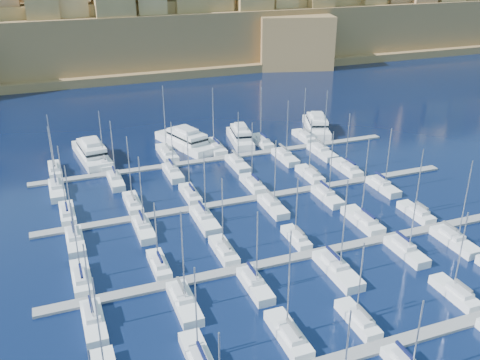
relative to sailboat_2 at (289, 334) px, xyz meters
name	(u,v)px	position (x,y,z in m)	size (l,w,h in m)	color
ground	(280,221)	(12.10, 28.52, -0.76)	(600.00, 600.00, 0.00)	black
pontoon_near	(396,342)	(12.10, -5.48, -0.56)	(84.00, 2.00, 0.40)	slate
pontoon_mid_near	(312,254)	(12.10, 16.52, -0.56)	(84.00, 2.00, 0.40)	slate
pontoon_mid_far	(259,197)	(12.10, 38.52, -0.56)	(84.00, 2.00, 0.40)	slate
pontoon_far	(222,158)	(12.10, 60.52, -0.56)	(84.00, 2.00, 0.40)	slate
sailboat_1	(199,359)	(-11.66, -0.07, -0.02)	(2.71, 9.05, 13.38)	white
sailboat_2	(289,334)	(0.00, 0.00, 0.00)	(2.75, 9.18, 15.59)	white
sailboat_3	(358,320)	(9.73, -0.58, -0.04)	(2.40, 8.01, 12.28)	white
sailboat_4	(455,293)	(25.57, -0.49, -0.03)	(2.46, 8.19, 13.46)	white
sailboat_12	(82,278)	(-22.91, 21.87, -0.03)	(2.68, 8.93, 13.04)	white
sailboat_13	(159,265)	(-11.54, 21.35, -0.05)	(2.36, 7.85, 11.32)	white
sailboat_14	(224,251)	(-0.96, 21.63, -0.03)	(2.53, 8.43, 13.38)	white
sailboat_15	(296,238)	(11.60, 21.17, -0.05)	(2.25, 7.49, 11.71)	white
sailboat_16	(363,220)	(25.20, 22.37, 0.01)	(2.98, 9.94, 16.26)	white
sailboat_17	(416,213)	(35.93, 21.53, -0.03)	(2.47, 8.23, 13.16)	white
sailboat_18	(94,322)	(-22.47, 11.16, -0.02)	(2.68, 8.95, 13.03)	white
sailboat_19	(184,303)	(-10.48, 10.88, 0.00)	(2.86, 9.52, 15.38)	white
sailboat_20	(255,285)	(0.11, 11.29, -0.03)	(2.61, 8.69, 13.06)	white
sailboat_21	(337,270)	(13.09, 10.44, 0.01)	(3.13, 10.43, 16.09)	white
sailboat_22	(406,251)	(26.07, 11.26, -0.02)	(2.62, 8.75, 13.70)	white
sailboat_23	(455,241)	(35.40, 10.94, 0.00)	(2.82, 9.40, 15.45)	white
sailboat_24	(67,213)	(-23.22, 43.69, -0.02)	(2.57, 8.56, 13.84)	white
sailboat_25	(133,203)	(-11.38, 43.68, -0.02)	(2.56, 8.53, 14.09)	white
sailboat_26	(190,194)	(-0.20, 43.62, -0.02)	(2.52, 8.41, 13.69)	white
sailboat_27	(253,184)	(12.95, 43.73, -0.02)	(2.59, 8.63, 13.84)	white
sailboat_28	(310,175)	(26.04, 43.82, -0.03)	(2.65, 8.82, 13.05)	white
sailboat_29	(347,168)	(35.09, 44.07, -0.02)	(2.80, 9.33, 13.16)	white
sailboat_30	(75,241)	(-22.82, 33.11, -0.01)	(2.72, 9.05, 14.67)	white
sailboat_31	(144,229)	(-11.48, 33.18, -0.01)	(2.68, 8.92, 14.49)	white
sailboat_32	(205,219)	(-0.71, 32.69, -0.01)	(2.97, 9.91, 13.91)	white
sailboat_33	(273,206)	(12.69, 33.15, -0.01)	(2.69, 8.97, 14.17)	white
sailboat_34	(327,196)	(24.21, 33.25, -0.01)	(2.63, 8.77, 14.36)	white
sailboat_35	(383,186)	(36.92, 33.28, -0.02)	(2.61, 8.71, 13.43)	white
sailboat_36	(55,170)	(-24.07, 65.72, -0.03)	(2.59, 8.62, 13.27)	white
sailboat_37	(104,163)	(-13.62, 65.79, -0.03)	(2.63, 8.75, 12.88)	white
sailboat_38	(167,153)	(0.82, 66.63, 0.02)	(3.14, 10.46, 16.80)	white
sailboat_39	(215,147)	(12.40, 66.64, 0.01)	(3.14, 10.48, 15.32)	white
sailboat_40	(261,142)	(24.38, 66.15, -0.01)	(2.85, 9.49, 14.59)	white
sailboat_41	(304,136)	(35.96, 65.83, -0.02)	(2.65, 8.83, 13.35)	white
sailboat_42	(57,190)	(-24.33, 54.84, -0.01)	(2.88, 9.60, 14.38)	white
sailboat_43	(116,181)	(-12.78, 55.28, -0.02)	(2.61, 8.71, 14.00)	white
sailboat_44	(173,173)	(-0.74, 55.09, -0.03)	(2.73, 9.09, 12.47)	white
sailboat_45	(237,163)	(13.87, 55.00, -0.02)	(2.78, 9.27, 13.01)	white
sailboat_46	(285,157)	(25.46, 54.89, -0.01)	(2.85, 9.51, 14.37)	white
sailboat_47	(322,152)	(34.86, 54.65, 0.01)	(2.99, 9.98, 15.85)	white
motor_yacht_a	(92,153)	(-15.66, 70.71, 0.97)	(7.39, 18.56, 5.25)	white
motor_yacht_b	(186,140)	(6.62, 71.11, 0.97)	(11.31, 19.69, 5.25)	white
motor_yacht_c	(240,137)	(19.85, 68.88, 0.97)	(6.45, 14.76, 5.25)	white
motor_yacht_d	(317,125)	(41.73, 70.15, 0.97)	(10.41, 17.61, 5.25)	white
fortified_city	(124,23)	(11.91, 183.78, 13.98)	(460.00, 108.95, 59.52)	brown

